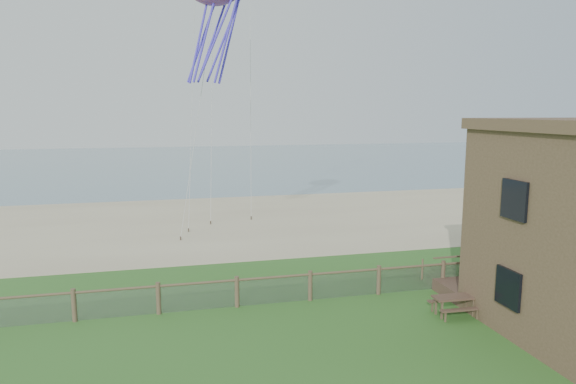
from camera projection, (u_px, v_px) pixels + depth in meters
name	position (u px, v px, depth m)	size (l,w,h in m)	color
ground	(366.00, 372.00, 15.20)	(160.00, 160.00, 0.00)	#306221
sand_beach	(248.00, 220.00, 36.32)	(72.00, 20.00, 0.02)	tan
ocean	(202.00, 161.00, 78.55)	(160.00, 68.00, 0.02)	slate
chainlink_fence	(310.00, 287.00, 20.88)	(36.20, 0.20, 1.25)	brown
picnic_table	(454.00, 307.00, 19.37)	(1.64, 1.24, 0.69)	brown
octopus_kite	(214.00, 17.00, 26.34)	(3.31, 2.34, 6.82)	red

